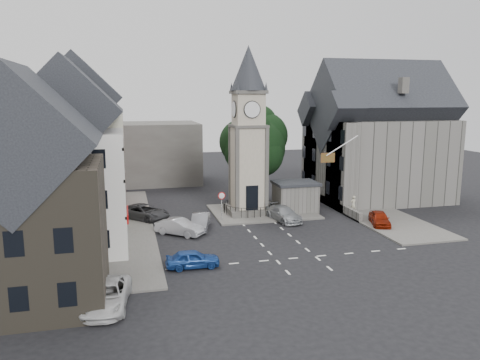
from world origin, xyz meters
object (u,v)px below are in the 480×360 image
object	(u,v)px
car_west_blue	(193,259)
pedestrian	(353,205)
car_east_red	(380,218)
stone_shelter	(295,197)
clock_tower	(248,132)

from	to	relation	value
car_west_blue	pedestrian	size ratio (longest dim) A/B	1.99
car_west_blue	car_east_red	distance (m)	19.04
car_west_blue	car_east_red	bearing A→B (deg)	-69.41
pedestrian	car_west_blue	bearing A→B (deg)	24.08
stone_shelter	pedestrian	bearing A→B (deg)	-22.27
car_east_red	pedestrian	bearing A→B (deg)	113.31
stone_shelter	car_west_blue	world-z (taller)	stone_shelter
clock_tower	car_east_red	world-z (taller)	clock_tower
clock_tower	car_west_blue	size ratio (longest dim) A/B	4.44
clock_tower	car_west_blue	bearing A→B (deg)	-118.92
clock_tower	pedestrian	world-z (taller)	clock_tower
car_west_blue	pedestrian	world-z (taller)	pedestrian
stone_shelter	car_east_red	size ratio (longest dim) A/B	1.13
clock_tower	pedestrian	xyz separation A→B (m)	(10.09, -2.66, -7.20)
car_east_red	pedestrian	size ratio (longest dim) A/B	2.08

